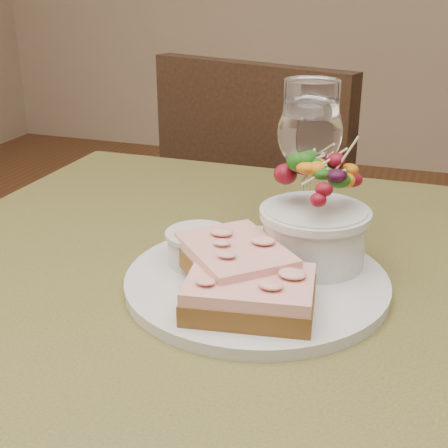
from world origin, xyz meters
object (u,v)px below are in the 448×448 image
(sandwich_front, at_px, (250,294))
(sandwich_back, at_px, (235,261))
(dinner_plate, at_px, (256,281))
(wine_glass, at_px, (310,137))
(salad_bowl, at_px, (315,210))
(chair_far, at_px, (287,318))
(ramekin, at_px, (199,246))
(cafe_table, at_px, (237,362))

(sandwich_front, distance_m, sandwich_back, 0.06)
(dinner_plate, relative_size, wine_glass, 1.55)
(sandwich_front, xyz_separation_m, sandwich_back, (-0.03, 0.05, 0.01))
(dinner_plate, bearing_deg, salad_bowl, 47.73)
(chair_far, height_order, sandwich_back, chair_far)
(ramekin, height_order, salad_bowl, salad_bowl)
(cafe_table, height_order, salad_bowl, salad_bowl)
(ramekin, bearing_deg, sandwich_front, -43.95)
(dinner_plate, height_order, ramekin, ramekin)
(chair_far, height_order, salad_bowl, chair_far)
(cafe_table, xyz_separation_m, wine_glass, (0.04, 0.15, 0.22))
(sandwich_back, relative_size, wine_glass, 0.83)
(dinner_plate, height_order, salad_bowl, salad_bowl)
(ramekin, height_order, wine_glass, wine_glass)
(cafe_table, height_order, wine_glass, wine_glass)
(sandwich_back, height_order, wine_glass, wine_glass)
(cafe_table, xyz_separation_m, salad_bowl, (0.07, 0.05, 0.17))
(cafe_table, distance_m, salad_bowl, 0.19)
(dinner_plate, bearing_deg, sandwich_back, -128.67)
(cafe_table, bearing_deg, dinner_plate, -12.63)
(sandwich_front, bearing_deg, wine_glass, 79.99)
(dinner_plate, relative_size, salad_bowl, 2.13)
(dinner_plate, bearing_deg, cafe_table, 167.37)
(chair_far, relative_size, salad_bowl, 7.09)
(chair_far, relative_size, ramekin, 13.78)
(salad_bowl, bearing_deg, cafe_table, -145.37)
(sandwich_front, bearing_deg, cafe_table, 106.56)
(chair_far, distance_m, ramekin, 0.85)
(dinner_plate, distance_m, salad_bowl, 0.10)
(sandwich_front, bearing_deg, ramekin, 127.18)
(cafe_table, bearing_deg, wine_glass, 75.19)
(salad_bowl, bearing_deg, sandwich_back, -131.28)
(sandwich_front, relative_size, wine_glass, 0.74)
(cafe_table, bearing_deg, salad_bowl, 34.63)
(salad_bowl, bearing_deg, chair_far, 104.58)
(sandwich_front, relative_size, ramekin, 1.97)
(wine_glass, bearing_deg, sandwich_back, -101.24)
(chair_far, xyz_separation_m, salad_bowl, (0.17, -0.65, 0.53))
(salad_bowl, distance_m, wine_glass, 0.12)
(dinner_plate, xyz_separation_m, sandwich_back, (-0.02, -0.02, 0.03))
(salad_bowl, bearing_deg, wine_glass, 106.76)
(sandwich_front, distance_m, ramekin, 0.11)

